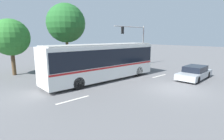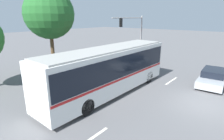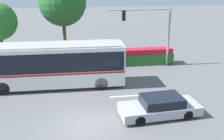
# 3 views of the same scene
# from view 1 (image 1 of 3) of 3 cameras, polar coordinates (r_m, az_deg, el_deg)

# --- Properties ---
(ground_plane) EXTENTS (140.00, 140.00, 0.00)m
(ground_plane) POSITION_cam_1_polar(r_m,az_deg,el_deg) (14.58, 19.53, -5.91)
(ground_plane) COLOR #5B5B5E
(city_bus) EXTENTS (11.44, 2.69, 3.40)m
(city_bus) POSITION_cam_1_polar(r_m,az_deg,el_deg) (16.21, -3.02, 3.31)
(city_bus) COLOR silver
(city_bus) RESTS_ON ground
(sedan_foreground) EXTENTS (5.00, 2.22, 1.26)m
(sedan_foreground) POSITION_cam_1_polar(r_m,az_deg,el_deg) (18.76, 25.43, -0.82)
(sedan_foreground) COLOR #9EA3A8
(sedan_foreground) RESTS_ON ground
(traffic_light_pole) EXTENTS (5.96, 0.24, 5.64)m
(traffic_light_pole) POSITION_cam_1_polar(r_m,az_deg,el_deg) (25.33, 7.99, 10.31)
(traffic_light_pole) COLOR gray
(traffic_light_pole) RESTS_ON ground
(flowering_hedge) EXTENTS (10.75, 1.19, 1.59)m
(flowering_hedge) POSITION_cam_1_polar(r_m,az_deg,el_deg) (23.69, 1.87, 2.89)
(flowering_hedge) COLOR #286028
(flowering_hedge) RESTS_ON ground
(street_tree_left) EXTENTS (3.79, 3.79, 5.89)m
(street_tree_left) POSITION_cam_1_polar(r_m,az_deg,el_deg) (21.13, -30.28, 9.18)
(street_tree_left) COLOR brown
(street_tree_left) RESTS_ON ground
(street_tree_centre) EXTENTS (4.92, 4.92, 8.23)m
(street_tree_centre) POSITION_cam_1_polar(r_m,az_deg,el_deg) (23.73, -14.86, 14.59)
(street_tree_centre) COLOR brown
(street_tree_centre) RESTS_ON ground
(lane_stripe_near) EXTENTS (2.40, 0.16, 0.01)m
(lane_stripe_near) POSITION_cam_1_polar(r_m,az_deg,el_deg) (18.88, 15.21, -1.91)
(lane_stripe_near) COLOR silver
(lane_stripe_near) RESTS_ON ground
(lane_stripe_mid) EXTENTS (2.40, 0.16, 0.01)m
(lane_stripe_mid) POSITION_cam_1_polar(r_m,az_deg,el_deg) (11.74, -12.59, -9.53)
(lane_stripe_mid) COLOR silver
(lane_stripe_mid) RESTS_ON ground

